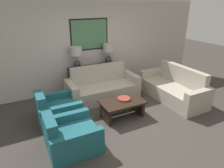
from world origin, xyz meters
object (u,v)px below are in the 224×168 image
Objects in this scene: table_lamp_right at (108,51)px; armchair_near_camera at (70,137)px; console_table at (94,78)px; armchair_near_back_wall at (57,110)px; couch_by_back_wall at (102,88)px; coffee_table at (122,106)px; couch_by_side at (173,89)px; decorative_bowl at (124,99)px; table_lamp_left at (76,55)px.

armchair_near_camera is (-1.96, -2.37, -0.93)m from table_lamp_right.
console_table reaches higher than armchair_near_back_wall.
coffee_table is at bearing -90.68° from couch_by_back_wall.
armchair_near_back_wall is at bearing -138.57° from console_table.
couch_by_side is 1.97× the size of coffee_table.
couch_by_back_wall is 1.58m from armchair_near_back_wall.
decorative_bowl is (0.06, -1.77, 0.05)m from console_table.
decorative_bowl is (-1.71, -0.14, 0.14)m from couch_by_side.
table_lamp_left is 0.69× the size of armchair_near_back_wall.
armchair_near_camera is (-1.51, -0.60, -0.18)m from decorative_bowl.
table_lamp_left is at bearing 180.00° from console_table.
couch_by_back_wall reaches higher than decorative_bowl.
armchair_near_back_wall is at bearing -126.18° from table_lamp_left.
couch_by_back_wall is at bearing 23.45° from armchair_near_back_wall.
couch_by_back_wall is 2.03m from couch_by_side.
table_lamp_left reaches higher than couch_by_back_wall.
couch_by_back_wall is at bearing -128.33° from table_lamp_right.
coffee_table is 1.53m from armchair_near_camera.
console_table is at bearing 89.56° from coffee_table.
table_lamp_right is 0.69× the size of armchair_near_back_wall.
table_lamp_right is 0.63× the size of coffee_table.
table_lamp_right is at bearing 73.88° from coffee_table.
armchair_near_camera is (-1.44, -2.37, -0.13)m from console_table.
table_lamp_left is at bearing 144.61° from couch_by_side.
armchair_near_back_wall reaches higher than coffee_table.
table_lamp_left is at bearing 68.52° from armchair_near_camera.
console_table is at bearing 137.53° from couch_by_side.
couch_by_side reaches higher than armchair_near_camera.
coffee_table is 0.17m from decorative_bowl.
couch_by_back_wall is 1.17m from coffee_table.
decorative_bowl is at bearing -86.72° from couch_by_back_wall.
armchair_near_back_wall is (-3.22, 0.35, -0.04)m from couch_by_side.
console_table is 2.41m from couch_by_side.
couch_by_side is 2.16× the size of armchair_near_camera.
couch_by_back_wall reaches higher than console_table.
console_table is at bearing 92.08° from decorative_bowl.
console_table is 0.76× the size of couch_by_back_wall.
couch_by_side reaches higher than armchair_near_back_wall.
console_table is 1.49× the size of coffee_table.
decorative_bowl is (0.06, -1.12, 0.14)m from couch_by_back_wall.
table_lamp_left is at bearing 105.31° from coffee_table.
coffee_table is (-0.53, -1.82, -0.89)m from table_lamp_right.
table_lamp_right is 2.07× the size of decorative_bowl.
couch_by_side is (2.29, -1.63, -0.89)m from table_lamp_left.
table_lamp_left is 1.02m from table_lamp_right.
console_table is at bearing 0.00° from table_lamp_left.
decorative_bowl is at bearing -175.34° from couch_by_side.
couch_by_back_wall reaches higher than armchair_near_camera.
table_lamp_left is 0.69× the size of armchair_near_camera.
console_table is 2.39× the size of table_lamp_right.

